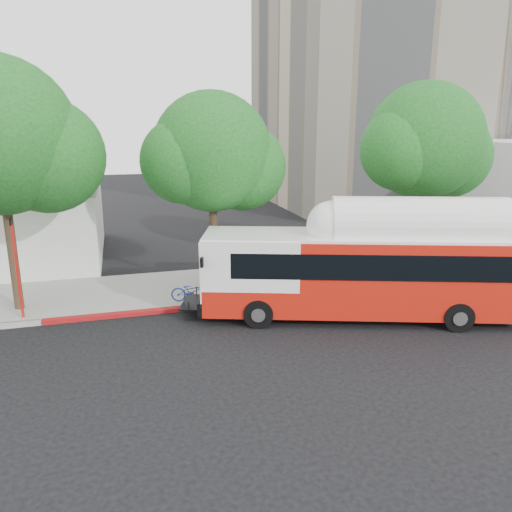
% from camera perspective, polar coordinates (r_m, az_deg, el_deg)
% --- Properties ---
extents(ground, '(120.00, 120.00, 0.00)m').
position_cam_1_polar(ground, '(17.39, 2.37, -9.86)').
color(ground, black).
rests_on(ground, ground).
extents(sidewalk, '(60.00, 5.00, 0.15)m').
position_cam_1_polar(sidewalk, '(23.20, -2.53, -3.15)').
color(sidewalk, gray).
rests_on(sidewalk, ground).
extents(curb_strip, '(60.00, 0.30, 0.15)m').
position_cam_1_polar(curb_strip, '(20.82, -0.91, -5.31)').
color(curb_strip, gray).
rests_on(curb_strip, ground).
extents(red_curb_segment, '(10.00, 0.32, 0.16)m').
position_cam_1_polar(red_curb_segment, '(20.32, -9.17, -6.01)').
color(red_curb_segment, maroon).
rests_on(red_curb_segment, ground).
extents(street_tree_left, '(6.67, 5.80, 9.74)m').
position_cam_1_polar(street_tree_left, '(20.88, -26.07, 11.61)').
color(street_tree_left, '#2D2116').
rests_on(street_tree_left, ground).
extents(street_tree_mid, '(5.75, 5.00, 8.62)m').
position_cam_1_polar(street_tree_mid, '(21.53, -4.01, 11.26)').
color(street_tree_mid, '#2D2116').
rests_on(street_tree_mid, ground).
extents(street_tree_right, '(6.21, 5.40, 9.18)m').
position_cam_1_polar(street_tree_right, '(25.31, 19.44, 11.82)').
color(street_tree_right, '#2D2116').
rests_on(street_tree_right, ground).
extents(transit_bus, '(12.84, 6.11, 3.78)m').
position_cam_1_polar(transit_bus, '(19.34, 12.19, -1.98)').
color(transit_bus, red).
rests_on(transit_bus, ground).
extents(signal_pole, '(0.11, 0.37, 3.96)m').
position_cam_1_polar(signal_pole, '(20.49, -25.62, -1.43)').
color(signal_pole, red).
rests_on(signal_pole, ground).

